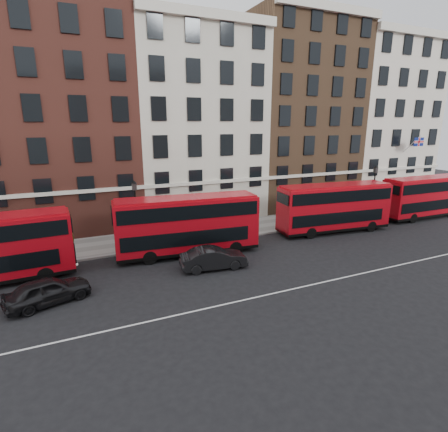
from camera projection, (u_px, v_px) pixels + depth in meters
name	position (u px, v px, depth m)	size (l,w,h in m)	color
ground	(286.00, 274.00, 23.08)	(120.00, 120.00, 0.00)	black
pavement	(222.00, 230.00, 32.32)	(80.00, 5.00, 0.15)	slate
kerb	(233.00, 238.00, 30.12)	(80.00, 0.30, 0.16)	gray
road_centre_line	(304.00, 286.00, 21.31)	(70.00, 0.12, 0.01)	white
building_terrace	(190.00, 117.00, 36.08)	(64.00, 11.95, 22.00)	#B5AE9C
bus_b	(187.00, 224.00, 26.00)	(10.78, 3.53, 4.45)	#B40914
bus_c	(334.00, 207.00, 31.48)	(10.64, 3.53, 4.39)	#B40914
bus_d	(426.00, 196.00, 36.28)	(10.30, 2.74, 4.30)	#B40914
car_rear	(48.00, 291.00, 19.18)	(1.79, 4.44, 1.51)	black
car_front	(214.00, 258.00, 23.79)	(1.58, 4.54, 1.49)	black
lamp_post_left	(136.00, 211.00, 26.98)	(0.44, 0.44, 5.33)	black
lamp_post_right	(374.00, 189.00, 36.14)	(0.44, 0.44, 5.33)	black
traffic_light	(409.00, 191.00, 37.98)	(0.25, 0.45, 3.27)	black
iron_railings	(213.00, 218.00, 34.11)	(6.60, 0.06, 1.00)	black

